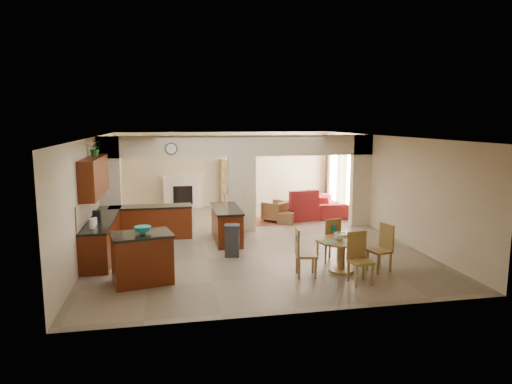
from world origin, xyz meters
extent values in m
plane|color=#806E58|center=(0.00, 0.00, 0.00)|extent=(10.00, 10.00, 0.00)
plane|color=white|center=(0.00, 0.00, 2.80)|extent=(10.00, 10.00, 0.00)
plane|color=beige|center=(0.00, 5.00, 1.40)|extent=(8.00, 0.00, 8.00)
plane|color=beige|center=(0.00, -5.00, 1.40)|extent=(8.00, 0.00, 8.00)
plane|color=beige|center=(-4.00, 0.00, 1.40)|extent=(0.00, 10.00, 10.00)
plane|color=beige|center=(4.00, 0.00, 1.40)|extent=(0.00, 10.00, 10.00)
cube|color=beige|center=(-3.70, 1.00, 1.40)|extent=(0.60, 0.25, 2.80)
cube|color=beige|center=(0.00, 1.00, 1.10)|extent=(0.80, 0.25, 2.20)
cube|color=beige|center=(3.70, 1.00, 1.40)|extent=(0.60, 0.25, 2.80)
cube|color=beige|center=(0.00, 1.00, 2.50)|extent=(8.00, 0.25, 0.60)
cube|color=#451707|center=(-3.70, -0.80, 0.43)|extent=(0.60, 3.20, 0.86)
cube|color=black|center=(-3.70, -0.80, 0.89)|extent=(0.62, 3.22, 0.05)
cube|color=tan|center=(-3.98, -0.80, 1.20)|extent=(0.02, 3.20, 0.55)
cube|color=#451707|center=(-2.60, 0.57, 0.43)|extent=(2.20, 0.60, 0.86)
cube|color=black|center=(-2.60, 0.57, 0.89)|extent=(2.22, 0.62, 0.05)
cube|color=#451707|center=(-3.82, -0.80, 1.92)|extent=(0.35, 2.40, 0.90)
cube|color=#451707|center=(-0.60, -0.10, 0.43)|extent=(0.65, 1.80, 0.86)
cube|color=black|center=(-0.60, -0.10, 0.89)|extent=(0.70, 1.85, 0.05)
cube|color=silver|center=(-0.60, -0.95, 0.42)|extent=(0.58, 0.04, 0.70)
cylinder|color=#4E301A|center=(-2.00, 0.85, 2.45)|extent=(0.34, 0.03, 0.34)
cube|color=brown|center=(1.20, 2.10, 0.01)|extent=(1.60, 1.30, 0.01)
cube|color=silver|center=(-1.60, 4.84, 0.55)|extent=(1.40, 0.28, 1.10)
cube|color=black|center=(-1.60, 4.70, 0.50)|extent=(0.70, 0.04, 0.70)
cube|color=silver|center=(-1.60, 4.82, 1.15)|extent=(1.60, 0.35, 0.10)
cube|color=olive|center=(0.35, 4.82, 0.90)|extent=(1.00, 0.32, 1.80)
cube|color=white|center=(3.97, 2.30, 1.20)|extent=(0.02, 0.90, 1.90)
cube|color=white|center=(3.97, 4.00, 1.20)|extent=(0.02, 0.90, 1.90)
cube|color=white|center=(3.97, 3.15, 1.05)|extent=(0.02, 0.70, 2.10)
cube|color=#401F19|center=(3.93, 1.70, 1.20)|extent=(0.10, 0.28, 2.30)
cube|color=#401F19|center=(3.93, 2.90, 1.20)|extent=(0.10, 0.28, 2.30)
cube|color=#401F19|center=(3.93, 3.40, 1.20)|extent=(0.10, 0.28, 2.30)
cube|color=#401F19|center=(3.93, 4.60, 1.20)|extent=(0.10, 0.28, 2.30)
cylinder|color=white|center=(1.50, 3.00, 2.56)|extent=(1.00, 1.00, 0.10)
cube|color=#451707|center=(-2.66, -2.96, 0.48)|extent=(1.26, 1.01, 0.96)
cube|color=black|center=(-2.66, -2.96, 0.98)|extent=(1.32, 1.06, 0.05)
cylinder|color=teal|center=(-2.63, -3.00, 1.09)|extent=(0.32, 0.32, 0.15)
cube|color=#2D2C2F|center=(-0.65, -1.52, 0.35)|extent=(0.38, 0.34, 0.71)
cylinder|color=olive|center=(1.50, -3.10, 0.69)|extent=(1.04, 1.04, 0.04)
cylinder|color=olive|center=(1.50, -3.10, 0.35)|extent=(0.15, 0.15, 0.67)
cylinder|color=olive|center=(1.50, -3.10, 0.03)|extent=(0.53, 0.53, 0.06)
cylinder|color=#6AA623|center=(1.49, -3.08, 0.79)|extent=(0.30, 0.30, 0.16)
imported|color=maroon|center=(3.30, 2.99, 0.36)|extent=(2.54, 1.15, 0.72)
cube|color=maroon|center=(2.15, 2.13, 0.20)|extent=(1.14, 1.00, 0.40)
imported|color=maroon|center=(1.27, 2.04, 0.33)|extent=(1.01, 1.01, 0.66)
cube|color=maroon|center=(1.51, 1.64, 0.18)|extent=(0.65, 0.65, 0.36)
imported|color=#1B4C14|center=(-3.82, -0.45, 2.56)|extent=(0.36, 0.32, 0.38)
cube|color=olive|center=(1.49, -2.29, 0.45)|extent=(0.51, 0.51, 0.05)
cube|color=olive|center=(1.61, -2.09, 0.22)|extent=(0.04, 0.04, 0.44)
cube|color=olive|center=(1.28, -2.17, 0.22)|extent=(0.04, 0.04, 0.44)
cube|color=olive|center=(1.69, -2.42, 0.22)|extent=(0.04, 0.04, 0.44)
cube|color=olive|center=(1.36, -2.50, 0.22)|extent=(0.04, 0.04, 0.44)
cube|color=olive|center=(1.53, -2.48, 0.75)|extent=(0.42, 0.14, 0.55)
cube|color=teal|center=(1.54, -2.50, 0.82)|extent=(0.14, 0.04, 0.14)
cube|color=olive|center=(2.31, -3.22, 0.45)|extent=(0.52, 0.52, 0.05)
cube|color=olive|center=(2.10, -3.11, 0.22)|extent=(0.04, 0.04, 0.44)
cube|color=olive|center=(2.20, -3.43, 0.22)|extent=(0.04, 0.04, 0.44)
cube|color=olive|center=(2.43, -3.01, 0.22)|extent=(0.04, 0.04, 0.44)
cube|color=olive|center=(2.52, -3.34, 0.22)|extent=(0.04, 0.04, 0.44)
cube|color=olive|center=(2.49, -3.17, 0.75)|extent=(0.15, 0.41, 0.55)
cube|color=teal|center=(2.52, -3.16, 0.82)|extent=(0.05, 0.14, 0.14)
cube|color=olive|center=(1.60, -3.86, 0.45)|extent=(0.45, 0.45, 0.05)
cube|color=olive|center=(1.45, -4.04, 0.22)|extent=(0.04, 0.04, 0.44)
cube|color=olive|center=(1.79, -4.01, 0.22)|extent=(0.04, 0.04, 0.44)
cube|color=olive|center=(1.42, -3.70, 0.22)|extent=(0.04, 0.04, 0.44)
cube|color=olive|center=(1.76, -3.67, 0.22)|extent=(0.04, 0.04, 0.44)
cube|color=olive|center=(1.59, -3.67, 0.75)|extent=(0.42, 0.07, 0.55)
cube|color=teal|center=(1.59, -3.64, 0.82)|extent=(0.14, 0.02, 0.14)
cube|color=olive|center=(0.67, -3.23, 0.45)|extent=(0.48, 0.48, 0.05)
cube|color=olive|center=(0.82, -3.42, 0.22)|extent=(0.04, 0.04, 0.44)
cube|color=olive|center=(0.87, -3.08, 0.22)|extent=(0.04, 0.04, 0.44)
cube|color=olive|center=(0.48, -3.37, 0.22)|extent=(0.04, 0.04, 0.44)
cube|color=olive|center=(0.53, -3.03, 0.22)|extent=(0.04, 0.04, 0.44)
cube|color=olive|center=(0.49, -3.20, 0.75)|extent=(0.10, 0.42, 0.55)
cube|color=teal|center=(0.46, -3.20, 0.82)|extent=(0.03, 0.14, 0.14)
camera|label=1|loc=(-2.09, -12.03, 3.23)|focal=32.00mm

